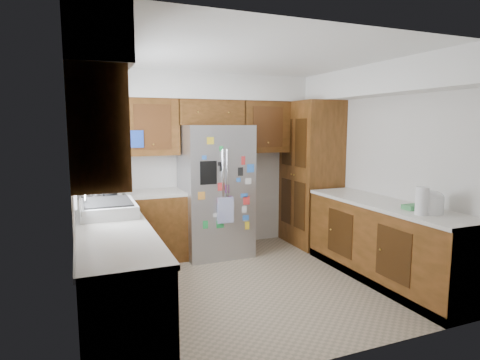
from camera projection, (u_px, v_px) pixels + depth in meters
name	position (u px, v px, depth m)	size (l,w,h in m)	color
floor	(250.00, 284.00, 4.57)	(3.60, 3.60, 0.00)	tan
room_shell	(230.00, 123.00, 4.62)	(3.64, 3.24, 2.52)	beige
left_counter_run	(125.00, 262.00, 4.03)	(1.36, 3.20, 0.92)	#43290D
right_counter_run	(385.00, 245.00, 4.64)	(0.63, 2.25, 0.92)	#43290D
pantry	(311.00, 174.00, 6.05)	(0.60, 0.90, 2.15)	#43290D
fridge	(215.00, 191.00, 5.56)	(0.90, 0.79, 1.80)	#B0B0B5
bridge_cabinet	(210.00, 113.00, 5.62)	(0.96, 0.34, 0.35)	#43290D
fridge_top_items	(212.00, 91.00, 5.55)	(0.74, 0.28, 0.27)	blue
sink_assembly	(108.00, 208.00, 3.97)	(0.52, 0.70, 0.37)	white
left_counter_clutter	(108.00, 191.00, 4.63)	(0.38, 0.89, 0.38)	black
rice_cooker	(430.00, 201.00, 4.02)	(0.27, 0.26, 0.23)	white
paper_towel	(422.00, 201.00, 3.94)	(0.12, 0.12, 0.28)	white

